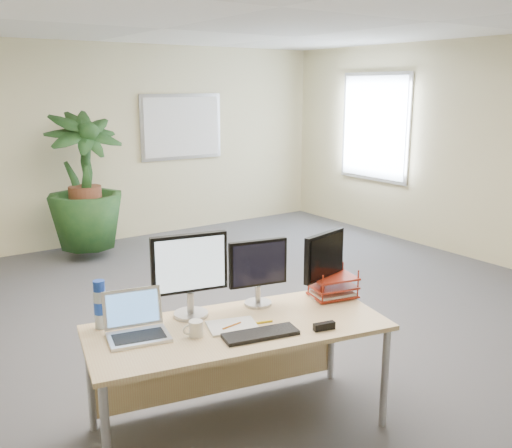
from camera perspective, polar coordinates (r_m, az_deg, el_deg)
floor at (r=4.98m, az=2.14°, el=-11.68°), size 8.00×8.00×0.00m
back_wall at (r=8.10m, az=-15.13°, el=7.64°), size 7.00×0.04×2.70m
ceiling at (r=4.54m, az=2.46°, el=20.87°), size 7.00×8.00×0.02m
whiteboard at (r=8.53m, az=-7.44°, el=9.62°), size 1.30×0.04×0.95m
window at (r=8.56m, az=11.77°, el=9.46°), size 0.04×1.30×1.55m
desk at (r=3.69m, az=-2.36°, el=-11.61°), size 1.94×1.13×0.70m
floor_plant at (r=7.39m, az=-16.67°, el=2.31°), size 0.94×0.94×1.50m
monitor_left at (r=3.60m, az=-6.65°, el=-4.56°), size 0.48×0.22×0.54m
monitor_right at (r=3.77m, az=0.21°, el=-4.43°), size 0.40×0.18×0.45m
monitor_dark at (r=3.93m, az=6.84°, el=-3.66°), size 0.41×0.19×0.46m
laptop at (r=3.47m, az=-11.90°, el=-9.84°), size 0.40×0.37×0.25m
keyboard at (r=3.40m, az=0.46°, el=-10.95°), size 0.47×0.24×0.02m
coffee_mug at (r=3.40m, az=-6.07°, el=-10.36°), size 0.12×0.08×0.09m
spiral_notebook at (r=3.52m, az=-2.36°, el=-10.16°), size 0.35×0.30×0.01m
orange_pen at (r=3.50m, az=-2.43°, el=-10.12°), size 0.14×0.03×0.01m
yellow_highlighter at (r=3.57m, az=0.81°, el=-9.77°), size 0.11×0.04×0.01m
water_bottle at (r=3.58m, az=-15.31°, el=-7.85°), size 0.08×0.08×0.30m
letter_tray at (r=4.01m, az=7.69°, el=-6.35°), size 0.34×0.29×0.14m
stapler at (r=3.50m, az=6.83°, el=-10.11°), size 0.14×0.06×0.05m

